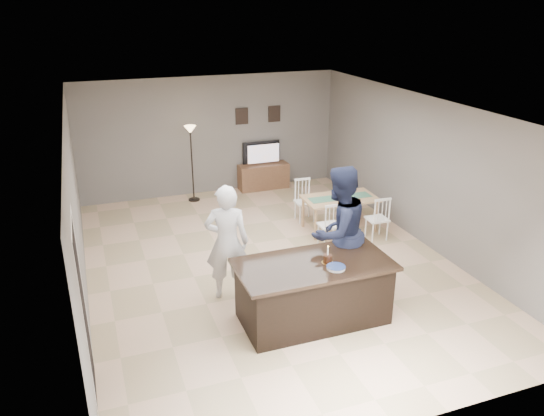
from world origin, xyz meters
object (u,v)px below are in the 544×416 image
object	(u,v)px
television	(262,153)
dining_table	(340,203)
tv_console	(264,176)
plate_stack	(336,267)
man	(338,232)
kitchen_island	(313,291)
floor_lamp	(191,143)
woman	(227,243)
birthday_cake	(328,259)

from	to	relation	value
television	dining_table	size ratio (longest dim) A/B	0.55
tv_console	plate_stack	xyz separation A→B (m)	(-1.00, -5.83, 0.62)
man	plate_stack	distance (m)	0.92
kitchen_island	dining_table	bearing A→B (deg)	56.72
plate_stack	television	bearing A→B (deg)	80.41
man	floor_lamp	world-z (taller)	man
tv_console	plate_stack	world-z (taller)	plate_stack
tv_console	woman	world-z (taller)	woman
birthday_cake	floor_lamp	size ratio (longest dim) A/B	0.15
man	kitchen_island	bearing A→B (deg)	21.52
dining_table	kitchen_island	bearing A→B (deg)	-121.09
tv_console	plate_stack	size ratio (longest dim) A/B	4.68
dining_table	floor_lamp	xyz separation A→B (m)	(-2.36, 2.60, 0.78)
woman	man	bearing A→B (deg)	-178.61
woman	tv_console	bearing A→B (deg)	-97.09
television	floor_lamp	size ratio (longest dim) A/B	0.53
kitchen_island	television	size ratio (longest dim) A/B	2.35
tv_console	birthday_cake	bearing A→B (deg)	-100.33
man	birthday_cake	world-z (taller)	man
television	plate_stack	xyz separation A→B (m)	(-1.00, -5.90, 0.06)
dining_table	floor_lamp	bearing A→B (deg)	134.39
birthday_cake	dining_table	size ratio (longest dim) A/B	0.15
television	plate_stack	bearing A→B (deg)	80.41
kitchen_island	television	world-z (taller)	television
plate_stack	floor_lamp	distance (m)	5.67
man	floor_lamp	bearing A→B (deg)	-95.17
man	television	bearing A→B (deg)	-115.48
woman	man	world-z (taller)	man
woman	floor_lamp	xyz separation A→B (m)	(0.39, 4.31, 0.43)
television	plate_stack	world-z (taller)	television
woman	dining_table	bearing A→B (deg)	-129.87
kitchen_island	man	distance (m)	1.02
tv_console	woman	bearing A→B (deg)	-115.35
woman	birthday_cake	xyz separation A→B (m)	(1.13, -1.08, 0.06)
kitchen_island	man	xyz separation A→B (m)	(0.64, 0.55, 0.57)
dining_table	man	bearing A→B (deg)	-115.72
floor_lamp	plate_stack	bearing A→B (deg)	-82.26
plate_stack	man	bearing A→B (deg)	61.66
man	birthday_cake	bearing A→B (deg)	33.22
kitchen_island	television	bearing A→B (deg)	77.99
kitchen_island	plate_stack	xyz separation A→B (m)	(0.20, -0.26, 0.47)
kitchen_island	woman	distance (m)	1.47
kitchen_island	floor_lamp	bearing A→B (deg)	95.96
television	man	distance (m)	5.12
birthday_cake	kitchen_island	bearing A→B (deg)	163.36
television	dining_table	xyz separation A→B (m)	(0.60, -2.90, -0.31)
tv_console	man	bearing A→B (deg)	-96.38
dining_table	plate_stack	bearing A→B (deg)	-115.84
man	floor_lamp	distance (m)	4.95
birthday_cake	floor_lamp	xyz separation A→B (m)	(-0.73, 5.39, 0.37)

